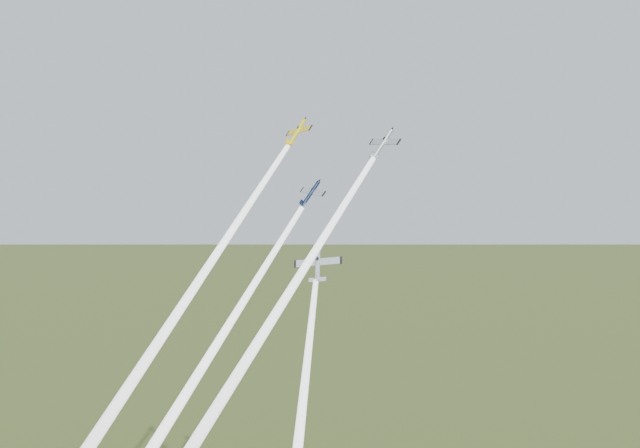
# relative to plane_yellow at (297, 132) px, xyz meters

# --- Properties ---
(plane_yellow) EXTENTS (8.66, 8.38, 7.43)m
(plane_yellow) POSITION_rel_plane_yellow_xyz_m (0.00, 0.00, 0.00)
(plane_yellow) COLOR yellow
(smoke_trail_yellow) EXTENTS (19.05, 40.76, 53.38)m
(smoke_trail_yellow) POSITION_rel_plane_yellow_xyz_m (-8.93, -20.97, -28.48)
(smoke_trail_yellow) COLOR white
(plane_navy) EXTENTS (8.52, 7.05, 6.48)m
(plane_navy) POSITION_rel_plane_yellow_xyz_m (4.18, -2.05, -11.08)
(plane_navy) COLOR #0B1633
(smoke_trail_navy) EXTENTS (17.90, 40.55, 52.64)m
(smoke_trail_navy) POSITION_rel_plane_yellow_xyz_m (-4.14, -22.95, -39.19)
(smoke_trail_navy) COLOR white
(plane_silver_right) EXTENTS (9.57, 8.42, 6.95)m
(plane_silver_right) POSITION_rel_plane_yellow_xyz_m (17.19, 0.54, -2.27)
(plane_silver_right) COLOR #A3AAB0
(smoke_trail_silver_right) EXTENTS (20.68, 41.58, 55.09)m
(smoke_trail_silver_right) POSITION_rel_plane_yellow_xyz_m (7.40, -20.80, -31.61)
(smoke_trail_silver_right) COLOR white
(plane_silver_low) EXTENTS (10.80, 8.84, 8.29)m
(plane_silver_low) POSITION_rel_plane_yellow_xyz_m (7.97, -6.06, -23.30)
(plane_silver_low) COLOR silver
(smoke_trail_silver_low) EXTENTS (16.19, 36.02, 46.58)m
(smoke_trail_silver_low) POSITION_rel_plane_yellow_xyz_m (15.43, -24.70, -48.39)
(smoke_trail_silver_low) COLOR white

